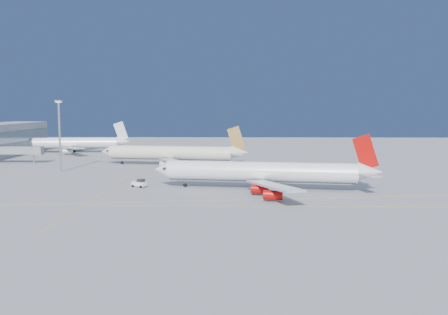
% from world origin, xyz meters
% --- Properties ---
extents(ground, '(500.00, 500.00, 0.00)m').
position_xyz_m(ground, '(0.00, 0.00, 0.00)').
color(ground, slate).
rests_on(ground, ground).
extents(jet_bridge, '(23.60, 3.60, 6.90)m').
position_xyz_m(jet_bridge, '(-93.11, 72.00, 5.17)').
color(jet_bridge, gray).
rests_on(jet_bridge, ground).
extents(taxiway_lines, '(118.86, 140.00, 0.02)m').
position_xyz_m(taxiway_lines, '(-14.71, 6.34, 0.01)').
color(taxiway_lines, '#D2C00B').
rests_on(taxiway_lines, ground).
extents(airliner_virgin, '(62.85, 55.96, 15.53)m').
position_xyz_m(airliner_virgin, '(3.43, 9.91, 4.68)').
color(airliner_virgin, white).
rests_on(airliner_virgin, ground).
extents(airliner_etihad, '(59.35, 54.34, 15.51)m').
position_xyz_m(airliner_etihad, '(-28.95, 67.10, 4.72)').
color(airliner_etihad, beige).
rests_on(airliner_etihad, ground).
extents(airliner_third, '(58.20, 53.39, 15.61)m').
position_xyz_m(airliner_third, '(-86.22, 120.46, 4.72)').
color(airliner_third, white).
rests_on(airliner_third, ground).
extents(pushback_tug, '(4.59, 3.91, 2.31)m').
position_xyz_m(pushback_tug, '(-31.88, 12.60, 1.07)').
color(pushback_tug, white).
rests_on(pushback_tug, ground).
extents(light_mast, '(2.15, 2.15, 24.92)m').
position_xyz_m(light_mast, '(-66.01, 46.02, 14.71)').
color(light_mast, gray).
rests_on(light_mast, ground).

